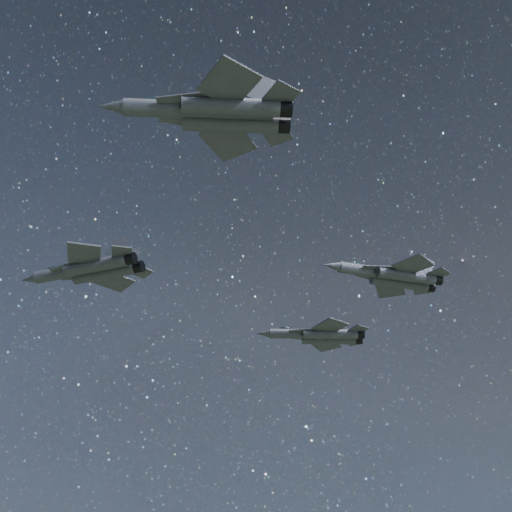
# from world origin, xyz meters

# --- Properties ---
(jet_lead) EXTENTS (16.16, 11.20, 4.06)m
(jet_lead) POSITION_xyz_m (-20.78, -5.40, 139.88)
(jet_lead) COLOR #373A45
(jet_left) EXTENTS (15.12, 10.44, 3.80)m
(jet_left) POSITION_xyz_m (3.60, 13.99, 138.85)
(jet_left) COLOR #373A45
(jet_right) EXTENTS (17.35, 11.90, 4.36)m
(jet_right) POSITION_xyz_m (-2.49, -23.86, 142.66)
(jet_right) COLOR #373A45
(jet_slot) EXTENTS (15.71, 10.30, 4.04)m
(jet_slot) POSITION_xyz_m (13.39, 6.86, 142.89)
(jet_slot) COLOR #373A45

